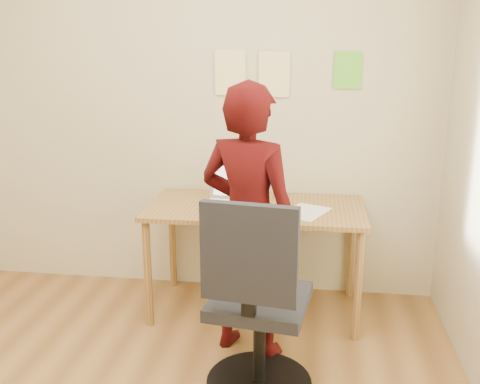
# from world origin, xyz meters

# --- Properties ---
(room) EXTENTS (3.58, 3.58, 2.78)m
(room) POSITION_xyz_m (0.00, 0.00, 1.35)
(room) COLOR brown
(room) RESTS_ON ground
(desk) EXTENTS (1.40, 0.70, 0.74)m
(desk) POSITION_xyz_m (0.52, 1.38, 0.65)
(desk) COLOR olive
(desk) RESTS_ON ground
(laptop) EXTENTS (0.39, 0.36, 0.25)m
(laptop) POSITION_xyz_m (0.36, 1.39, 0.79)
(laptop) COLOR silver
(laptop) RESTS_ON desk
(paper_sheet) EXTENTS (0.34, 0.39, 0.00)m
(paper_sheet) POSITION_xyz_m (0.84, 1.30, 0.74)
(paper_sheet) COLOR white
(paper_sheet) RESTS_ON desk
(phone) EXTENTS (0.07, 0.12, 0.01)m
(phone) POSITION_xyz_m (0.77, 1.19, 0.74)
(phone) COLOR black
(phone) RESTS_ON desk
(wall_note_left) EXTENTS (0.21, 0.00, 0.30)m
(wall_note_left) POSITION_xyz_m (0.30, 1.74, 1.57)
(wall_note_left) COLOR #FEE198
(wall_note_left) RESTS_ON room
(wall_note_mid) EXTENTS (0.21, 0.00, 0.30)m
(wall_note_mid) POSITION_xyz_m (0.60, 1.74, 1.56)
(wall_note_mid) COLOR #FEE198
(wall_note_mid) RESTS_ON room
(wall_note_right) EXTENTS (0.18, 0.00, 0.24)m
(wall_note_right) POSITION_xyz_m (1.08, 1.74, 1.59)
(wall_note_right) COLOR #62D22F
(wall_note_right) RESTS_ON room
(office_chair) EXTENTS (0.56, 0.56, 1.07)m
(office_chair) POSITION_xyz_m (0.62, 0.47, 0.46)
(office_chair) COLOR black
(office_chair) RESTS_ON ground
(person) EXTENTS (0.67, 0.54, 1.58)m
(person) POSITION_xyz_m (0.53, 0.89, 0.79)
(person) COLOR #340707
(person) RESTS_ON ground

